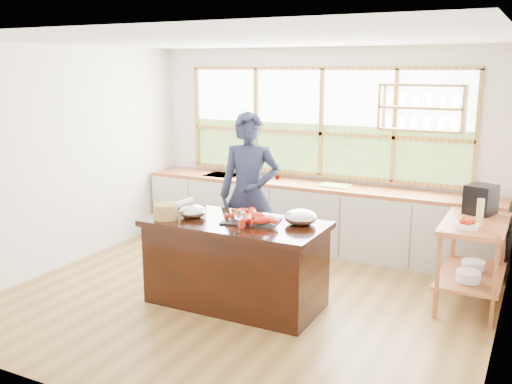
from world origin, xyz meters
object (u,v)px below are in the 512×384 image
Objects in this scene: cook at (249,195)px; wicker_basket at (166,211)px; island at (236,263)px; espresso_machine at (481,199)px.

cook is 7.76× the size of wicker_basket.
wicker_basket reaches higher than island.
cook reaches higher than wicker_basket.
wicker_basket is at bearing -128.02° from cook.
espresso_machine is at bearing -6.09° from cook.
cook is 2.56m from espresso_machine.
island is 2.70m from espresso_machine.
espresso_machine is (2.49, 0.58, 0.09)m from cook.
wicker_basket is (-0.68, -0.25, 0.53)m from island.
cook reaches higher than espresso_machine.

